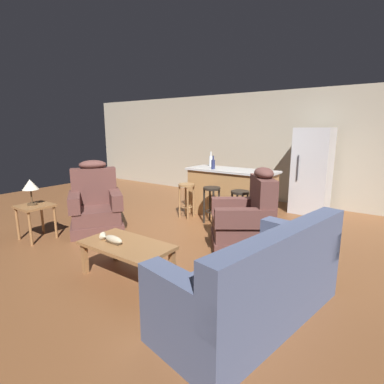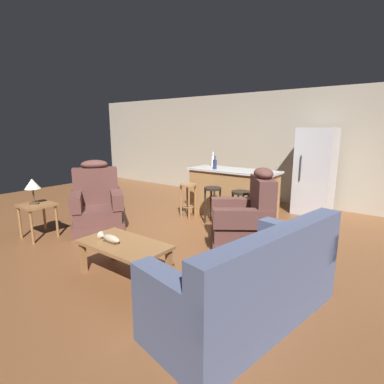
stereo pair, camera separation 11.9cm
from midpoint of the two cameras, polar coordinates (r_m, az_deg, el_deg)
ground_plane at (r=5.09m, az=-0.66°, el=-7.99°), size 12.00×12.00×0.00m
back_wall at (r=7.55m, az=13.64°, el=8.33°), size 12.00×0.05×2.60m
coffee_table at (r=3.68m, az=-13.25°, el=-10.34°), size 1.10×0.60×0.42m
fish_figurine at (r=3.72m, az=-15.94°, el=-8.60°), size 0.34×0.10×0.10m
couch at (r=2.91m, az=11.06°, el=-17.02°), size 1.18×2.02×0.94m
recliner_near_lamp at (r=5.48m, az=-18.46°, el=-2.56°), size 1.17×1.17×1.20m
recliner_near_island at (r=4.49m, az=9.62°, el=-5.27°), size 1.17×1.17×1.20m
end_table at (r=5.38m, az=-28.26°, el=-3.22°), size 0.48×0.48×0.56m
table_lamp at (r=5.31m, az=-29.00°, el=1.03°), size 0.24×0.24×0.41m
kitchen_island at (r=6.06m, az=6.90°, el=-0.11°), size 1.80×0.70×0.95m
bar_stool_left at (r=5.89m, az=-1.61°, el=-0.45°), size 0.32×0.32×0.68m
bar_stool_middle at (r=5.57m, az=3.14°, el=-1.20°), size 0.32×0.32×0.68m
bar_stool_right at (r=5.29m, az=8.43°, el=-2.02°), size 0.32×0.32×0.68m
refrigerator at (r=6.66m, az=21.40°, el=3.75°), size 0.70×0.69×1.76m
bottle_tall_green at (r=5.98m, az=3.48°, el=5.36°), size 0.08×0.08×0.26m
bottle_short_amber at (r=6.44m, az=3.08°, el=5.99°), size 0.07×0.07×0.31m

